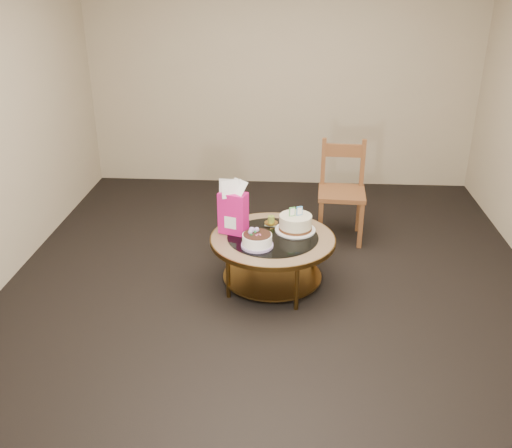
# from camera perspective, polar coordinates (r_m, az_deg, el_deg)

# --- Properties ---
(ground) EXTENTS (5.00, 5.00, 0.00)m
(ground) POSITION_cam_1_polar(r_m,az_deg,el_deg) (4.83, 1.62, -6.16)
(ground) COLOR black
(ground) RESTS_ON ground
(room_walls) EXTENTS (4.52, 5.02, 2.61)m
(room_walls) POSITION_cam_1_polar(r_m,az_deg,el_deg) (4.25, 1.88, 11.99)
(room_walls) COLOR tan
(room_walls) RESTS_ON ground
(coffee_table) EXTENTS (1.02, 1.02, 0.46)m
(coffee_table) POSITION_cam_1_polar(r_m,az_deg,el_deg) (4.65, 1.68, -2.15)
(coffee_table) COLOR brown
(coffee_table) RESTS_ON ground
(decorated_cake) EXTENTS (0.25, 0.25, 0.15)m
(decorated_cake) POSITION_cam_1_polar(r_m,az_deg,el_deg) (4.43, 0.10, -1.69)
(decorated_cake) COLOR #A289C2
(decorated_cake) RESTS_ON coffee_table
(cream_cake) EXTENTS (0.33, 0.33, 0.21)m
(cream_cake) POSITION_cam_1_polar(r_m,az_deg,el_deg) (4.70, 3.97, 0.07)
(cream_cake) COLOR white
(cream_cake) RESTS_ON coffee_table
(gift_bag) EXTENTS (0.25, 0.21, 0.45)m
(gift_bag) POSITION_cam_1_polar(r_m,az_deg,el_deg) (4.59, -2.30, 1.66)
(gift_bag) COLOR #C1126A
(gift_bag) RESTS_ON coffee_table
(pillar_candle) EXTENTS (0.11, 0.11, 0.08)m
(pillar_candle) POSITION_cam_1_polar(r_m,az_deg,el_deg) (4.81, 1.53, 0.26)
(pillar_candle) COLOR #DCCC5A
(pillar_candle) RESTS_ON coffee_table
(dining_chair) EXTENTS (0.46, 0.46, 0.95)m
(dining_chair) POSITION_cam_1_polar(r_m,az_deg,el_deg) (5.54, 8.56, 3.32)
(dining_chair) COLOR brown
(dining_chair) RESTS_ON ground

